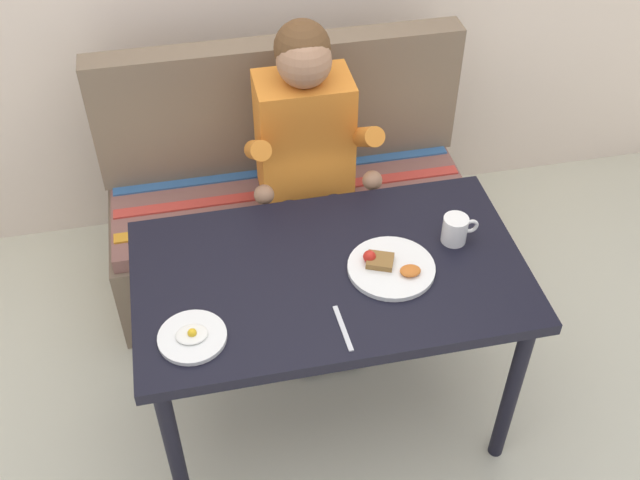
# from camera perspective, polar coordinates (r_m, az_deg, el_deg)

# --- Properties ---
(ground_plane) EXTENTS (8.00, 8.00, 0.00)m
(ground_plane) POSITION_cam_1_polar(r_m,az_deg,el_deg) (2.90, 0.62, -12.50)
(ground_plane) COLOR beige
(table) EXTENTS (1.20, 0.70, 0.73)m
(table) POSITION_cam_1_polar(r_m,az_deg,el_deg) (2.39, 0.74, -3.67)
(table) COLOR black
(table) RESTS_ON ground
(couch) EXTENTS (1.44, 0.56, 1.00)m
(couch) POSITION_cam_1_polar(r_m,az_deg,el_deg) (3.16, -2.29, 2.27)
(couch) COLOR #74604B
(couch) RESTS_ON ground
(person) EXTENTS (0.45, 0.61, 1.21)m
(person) POSITION_cam_1_polar(r_m,az_deg,el_deg) (2.77, -0.90, 6.54)
(person) COLOR orange
(person) RESTS_ON ground
(plate_breakfast) EXTENTS (0.27, 0.27, 0.05)m
(plate_breakfast) POSITION_cam_1_polar(r_m,az_deg,el_deg) (2.34, 5.26, -2.02)
(plate_breakfast) COLOR white
(plate_breakfast) RESTS_ON table
(plate_eggs) EXTENTS (0.19, 0.19, 0.04)m
(plate_eggs) POSITION_cam_1_polar(r_m,az_deg,el_deg) (2.17, -9.50, -7.12)
(plate_eggs) COLOR white
(plate_eggs) RESTS_ON table
(coffee_mug) EXTENTS (0.12, 0.08, 0.09)m
(coffee_mug) POSITION_cam_1_polar(r_m,az_deg,el_deg) (2.43, 10.08, 0.82)
(coffee_mug) COLOR white
(coffee_mug) RESTS_ON table
(fork) EXTENTS (0.02, 0.17, 0.00)m
(fork) POSITION_cam_1_polar(r_m,az_deg,el_deg) (2.17, 1.73, -6.59)
(fork) COLOR silver
(fork) RESTS_ON table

